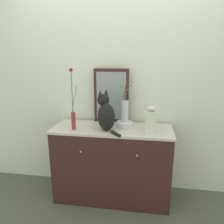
{
  "coord_description": "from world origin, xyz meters",
  "views": [
    {
      "loc": [
        0.33,
        -2.18,
        1.63
      ],
      "look_at": [
        0.0,
        0.0,
        1.04
      ],
      "focal_mm": 34.06,
      "sensor_mm": 36.0,
      "label": 1
    }
  ],
  "objects_px": {
    "vase_slim_green": "(73,114)",
    "vase_glass_clear": "(125,110)",
    "mirror_leaning": "(111,96)",
    "jar_lidded_porcelain": "(151,120)",
    "cat_sitting": "(106,114)",
    "bowl_porcelain": "(125,124)",
    "sideboard": "(112,163)"
  },
  "relations": [
    {
      "from": "vase_slim_green",
      "to": "vase_glass_clear",
      "type": "height_order",
      "value": "vase_slim_green"
    },
    {
      "from": "mirror_leaning",
      "to": "jar_lidded_porcelain",
      "type": "height_order",
      "value": "mirror_leaning"
    },
    {
      "from": "cat_sitting",
      "to": "jar_lidded_porcelain",
      "type": "xyz_separation_m",
      "value": [
        0.46,
        -0.01,
        -0.04
      ]
    },
    {
      "from": "bowl_porcelain",
      "to": "vase_glass_clear",
      "type": "relative_size",
      "value": 0.36
    },
    {
      "from": "mirror_leaning",
      "to": "bowl_porcelain",
      "type": "height_order",
      "value": "mirror_leaning"
    },
    {
      "from": "jar_lidded_porcelain",
      "to": "mirror_leaning",
      "type": "bearing_deg",
      "value": 146.47
    },
    {
      "from": "sideboard",
      "to": "vase_slim_green",
      "type": "relative_size",
      "value": 2.02
    },
    {
      "from": "cat_sitting",
      "to": "sideboard",
      "type": "bearing_deg",
      "value": 53.41
    },
    {
      "from": "mirror_leaning",
      "to": "bowl_porcelain",
      "type": "bearing_deg",
      "value": -42.67
    },
    {
      "from": "bowl_porcelain",
      "to": "cat_sitting",
      "type": "bearing_deg",
      "value": -144.9
    },
    {
      "from": "sideboard",
      "to": "cat_sitting",
      "type": "height_order",
      "value": "cat_sitting"
    },
    {
      "from": "mirror_leaning",
      "to": "cat_sitting",
      "type": "xyz_separation_m",
      "value": [
        -0.01,
        -0.29,
        -0.14
      ]
    },
    {
      "from": "mirror_leaning",
      "to": "jar_lidded_porcelain",
      "type": "relative_size",
      "value": 2.03
    },
    {
      "from": "cat_sitting",
      "to": "vase_glass_clear",
      "type": "distance_m",
      "value": 0.23
    },
    {
      "from": "sideboard",
      "to": "jar_lidded_porcelain",
      "type": "height_order",
      "value": "jar_lidded_porcelain"
    },
    {
      "from": "sideboard",
      "to": "vase_glass_clear",
      "type": "bearing_deg",
      "value": 24.53
    },
    {
      "from": "jar_lidded_porcelain",
      "to": "bowl_porcelain",
      "type": "bearing_deg",
      "value": 153.49
    },
    {
      "from": "mirror_leaning",
      "to": "jar_lidded_porcelain",
      "type": "distance_m",
      "value": 0.57
    },
    {
      "from": "sideboard",
      "to": "cat_sitting",
      "type": "relative_size",
      "value": 3.1
    },
    {
      "from": "vase_glass_clear",
      "to": "vase_slim_green",
      "type": "bearing_deg",
      "value": -162.52
    },
    {
      "from": "sideboard",
      "to": "bowl_porcelain",
      "type": "distance_m",
      "value": 0.48
    },
    {
      "from": "cat_sitting",
      "to": "jar_lidded_porcelain",
      "type": "distance_m",
      "value": 0.47
    },
    {
      "from": "mirror_leaning",
      "to": "vase_slim_green",
      "type": "relative_size",
      "value": 0.97
    },
    {
      "from": "cat_sitting",
      "to": "mirror_leaning",
      "type": "bearing_deg",
      "value": 87.61
    },
    {
      "from": "sideboard",
      "to": "jar_lidded_porcelain",
      "type": "bearing_deg",
      "value": -10.99
    },
    {
      "from": "sideboard",
      "to": "cat_sitting",
      "type": "xyz_separation_m",
      "value": [
        -0.05,
        -0.07,
        0.61
      ]
    },
    {
      "from": "sideboard",
      "to": "jar_lidded_porcelain",
      "type": "relative_size",
      "value": 4.25
    },
    {
      "from": "sideboard",
      "to": "bowl_porcelain",
      "type": "relative_size",
      "value": 7.14
    },
    {
      "from": "sideboard",
      "to": "jar_lidded_porcelain",
      "type": "distance_m",
      "value": 0.71
    },
    {
      "from": "mirror_leaning",
      "to": "bowl_porcelain",
      "type": "xyz_separation_m",
      "value": [
        0.18,
        -0.16,
        -0.28
      ]
    },
    {
      "from": "vase_slim_green",
      "to": "jar_lidded_porcelain",
      "type": "height_order",
      "value": "vase_slim_green"
    },
    {
      "from": "cat_sitting",
      "to": "jar_lidded_porcelain",
      "type": "relative_size",
      "value": 1.37
    }
  ]
}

